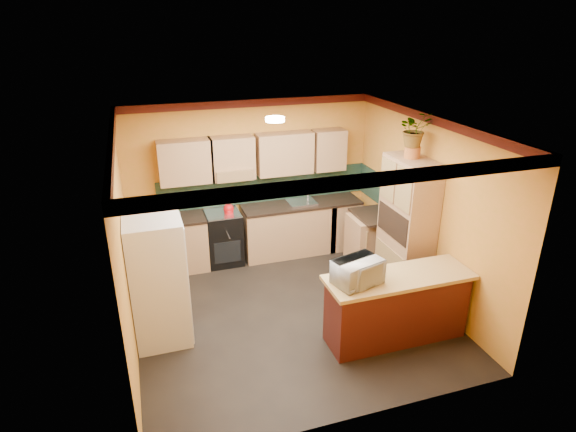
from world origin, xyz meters
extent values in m
plane|color=black|center=(0.00, 0.00, 0.00)|extent=(4.20, 4.20, 0.00)
cube|color=white|center=(0.00, 0.00, 2.70)|extent=(4.20, 4.20, 0.04)
cube|color=orange|center=(0.00, 2.10, 1.35)|extent=(4.20, 0.04, 2.70)
cube|color=orange|center=(0.00, -2.10, 1.35)|extent=(4.20, 0.04, 2.70)
cube|color=orange|center=(-2.10, 0.00, 1.35)|extent=(0.04, 4.20, 2.70)
cube|color=orange|center=(2.10, 0.00, 1.35)|extent=(0.04, 4.20, 2.70)
cube|color=#1E372C|center=(0.25, 2.09, 1.19)|extent=(3.70, 0.02, 0.53)
cube|color=#1E372C|center=(2.09, 1.40, 1.19)|extent=(0.02, 1.40, 0.53)
cube|color=tan|center=(0.10, 1.93, 1.80)|extent=(3.10, 0.34, 0.70)
cylinder|color=white|center=(0.00, 0.60, 2.66)|extent=(0.26, 0.26, 0.06)
cube|color=tan|center=(0.05, 1.80, 0.44)|extent=(3.65, 0.60, 0.88)
cube|color=black|center=(0.05, 1.80, 0.90)|extent=(3.65, 0.62, 0.04)
cube|color=black|center=(-0.58, 1.80, 0.46)|extent=(0.58, 0.58, 0.91)
cube|color=silver|center=(0.82, 1.80, 0.94)|extent=(0.48, 0.40, 0.03)
cube|color=tan|center=(1.80, 0.94, 0.44)|extent=(0.60, 0.80, 0.88)
cube|color=black|center=(1.80, 0.94, 0.90)|extent=(0.62, 0.80, 0.04)
cube|color=silver|center=(-1.75, -0.07, 0.85)|extent=(0.68, 0.66, 1.70)
cube|color=tan|center=(1.85, 0.06, 1.05)|extent=(0.48, 0.90, 2.10)
cylinder|color=#AD5D29|center=(1.85, 0.11, 2.18)|extent=(0.22, 0.22, 0.16)
imported|color=tan|center=(1.85, 0.11, 2.51)|extent=(0.47, 0.41, 0.50)
cube|color=#4C1811|center=(1.14, -0.99, 0.44)|extent=(1.80, 0.55, 0.88)
cube|color=tan|center=(1.14, -0.99, 0.91)|extent=(1.90, 0.65, 0.05)
imported|color=silver|center=(0.55, -0.99, 1.09)|extent=(0.65, 0.52, 0.31)
camera|label=1|loc=(-1.82, -5.58, 3.94)|focal=30.00mm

